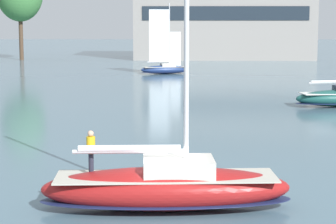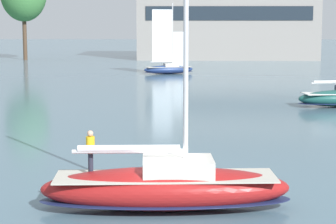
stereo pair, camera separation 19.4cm
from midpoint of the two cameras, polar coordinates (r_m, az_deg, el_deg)
name	(u,v)px [view 2 (the right image)]	position (r m, az deg, el deg)	size (l,w,h in m)	color
ground_plane	(165,209)	(25.86, 0.00, -8.44)	(400.00, 400.00, 0.00)	slate
waterfront_building	(227,15)	(120.14, 5.17, 8.38)	(32.80, 15.52, 15.47)	gray
sailboat_main	(166,186)	(25.61, 0.04, -6.48)	(9.98, 3.38, 13.49)	maroon
sailboat_moored_far_slip	(169,68)	(86.84, 0.13, 3.86)	(6.99, 3.80, 9.28)	navy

